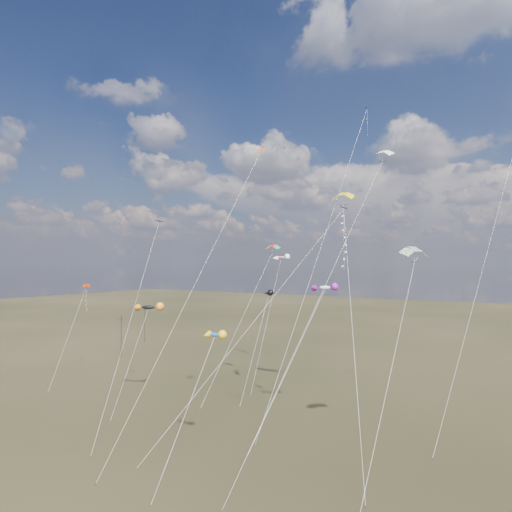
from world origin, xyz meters
The scene contains 18 objects.
ground centered at (0.00, 0.00, 0.00)m, with size 400.00×400.00×0.00m, color black.
utility_pole_near centered at (-38.00, 30.00, 4.09)m, with size 1.40×0.20×8.00m.
utility_pole_far centered at (-46.00, 44.00, 4.09)m, with size 1.40×0.20×8.00m.
diamond_black_high centered at (27.74, 32.38, 28.38)m, with size 6.81×20.90×33.14m.
diamond_navy_tall centered at (9.70, 29.02, 34.28)m, with size 4.21×24.60×40.15m.
diamond_black_mid centered at (-8.88, 7.46, 17.09)m, with size 5.46×14.64×23.55m.
diamond_red_low centered at (-31.32, 16.54, 11.98)m, with size 4.34×9.86×14.66m.
diamond_navy_right centered at (12.57, 13.31, 19.76)m, with size 13.48×17.05×24.08m.
diamond_orange_center centered at (4.00, 5.31, 21.62)m, with size 6.91×16.57×30.27m.
parafoil_yellow centered at (10.05, 22.19, 26.53)m, with size 10.96×20.99×27.33m.
parafoil_blue_white centered at (15.44, 20.15, 30.57)m, with size 6.19×25.21×31.37m.
parafoil_striped centered at (20.68, 12.44, 19.36)m, with size 2.70×15.70×20.09m.
parafoil_tricolor centered at (-1.87, 25.38, 20.46)m, with size 4.76×12.47×21.12m.
novelty_black_orange centered at (-13.29, 12.49, 12.26)m, with size 3.92×9.45×12.90m.
novelty_orange_black centered at (-2.01, 24.61, 13.82)m, with size 2.38×9.25×14.38m.
novelty_white_purple centered at (9.92, 16.71, 15.29)m, with size 4.14×13.11×15.86m.
novelty_redwhite_stripe centered at (-7.03, 37.43, 18.98)m, with size 5.86×17.23×19.60m.
novelty_blue_yellow centered at (4.71, 3.01, 11.39)m, with size 2.05×9.81×11.93m.
Camera 1 is at (30.41, -31.04, 18.13)m, focal length 32.00 mm.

